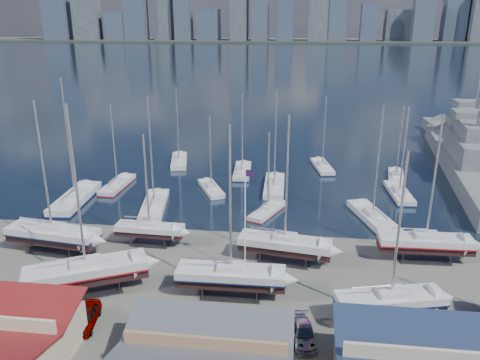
# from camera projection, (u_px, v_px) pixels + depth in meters

# --- Properties ---
(ground) EXTENTS (1400.00, 1400.00, 0.00)m
(ground) POSITION_uv_depth(u_px,v_px,m) (235.00, 273.00, 49.27)
(ground) COLOR #605E59
(ground) RESTS_ON ground
(water) EXTENTS (1400.00, 600.00, 0.40)m
(water) POSITION_uv_depth(u_px,v_px,m) (293.00, 58.00, 340.41)
(water) COLOR #1A273C
(water) RESTS_ON ground
(far_shore) EXTENTS (1400.00, 80.00, 2.20)m
(far_shore) POSITION_uv_depth(u_px,v_px,m) (297.00, 41.00, 584.15)
(far_shore) COLOR #2D332D
(far_shore) RESTS_ON ground
(skyline) EXTENTS (639.14, 43.80, 107.69)m
(skyline) POSITION_uv_depth(u_px,v_px,m) (291.00, 9.00, 566.96)
(skyline) COLOR #475166
(skyline) RESTS_ON far_shore
(shed_grey) EXTENTS (12.60, 8.40, 4.17)m
(shed_grey) POSITION_uv_depth(u_px,v_px,m) (205.00, 360.00, 33.56)
(shed_grey) COLOR #8C6B4C
(shed_grey) RESTS_ON ground
(sailboat_cradle_0) EXTENTS (11.18, 4.40, 17.47)m
(sailboat_cradle_0) POSITION_uv_depth(u_px,v_px,m) (53.00, 235.00, 53.19)
(sailboat_cradle_0) COLOR #2D2D33
(sailboat_cradle_0) RESTS_ON ground
(sailboat_cradle_1) EXTENTS (11.81, 8.14, 18.53)m
(sailboat_cradle_1) POSITION_uv_depth(u_px,v_px,m) (86.00, 272.00, 45.18)
(sailboat_cradle_1) COLOR #2D2D33
(sailboat_cradle_1) RESTS_ON ground
(sailboat_cradle_2) EXTENTS (8.13, 2.55, 13.37)m
(sailboat_cradle_2) POSITION_uv_depth(u_px,v_px,m) (150.00, 229.00, 55.03)
(sailboat_cradle_2) COLOR #2D2D33
(sailboat_cradle_2) RESTS_ON ground
(sailboat_cradle_3) EXTENTS (10.53, 3.11, 16.87)m
(sailboat_cradle_3) POSITION_uv_depth(u_px,v_px,m) (231.00, 276.00, 44.64)
(sailboat_cradle_3) COLOR #2D2D33
(sailboat_cradle_3) RESTS_ON ground
(sailboat_cradle_4) EXTENTS (10.35, 4.27, 16.37)m
(sailboat_cradle_4) POSITION_uv_depth(u_px,v_px,m) (285.00, 244.00, 50.96)
(sailboat_cradle_4) COLOR #2D2D33
(sailboat_cradle_4) RESTS_ON ground
(sailboat_cradle_5) EXTENTS (10.00, 5.05, 15.60)m
(sailboat_cradle_5) POSITION_uv_depth(u_px,v_px,m) (390.00, 301.00, 40.73)
(sailboat_cradle_5) COLOR #2D2D33
(sailboat_cradle_5) RESTS_ON ground
(sailboat_cradle_6) EXTENTS (10.22, 3.12, 16.36)m
(sailboat_cradle_6) POSITION_uv_depth(u_px,v_px,m) (425.00, 243.00, 51.36)
(sailboat_cradle_6) COLOR #2D2D33
(sailboat_cradle_6) RESTS_ON ground
(sailboat_moored_0) EXTENTS (4.30, 12.81, 18.87)m
(sailboat_moored_0) POSITION_uv_depth(u_px,v_px,m) (76.00, 200.00, 68.44)
(sailboat_moored_0) COLOR black
(sailboat_moored_0) RESTS_ON water
(sailboat_moored_1) EXTENTS (2.97, 9.51, 14.08)m
(sailboat_moored_1) POSITION_uv_depth(u_px,v_px,m) (118.00, 186.00, 74.48)
(sailboat_moored_1) COLOR black
(sailboat_moored_1) RESTS_ON water
(sailboat_moored_2) EXTENTS (4.77, 10.15, 14.79)m
(sailboat_moored_2) POSITION_uv_depth(u_px,v_px,m) (179.00, 162.00, 86.99)
(sailboat_moored_2) COLOR black
(sailboat_moored_2) RESTS_ON water
(sailboat_moored_3) EXTENTS (5.00, 11.56, 16.72)m
(sailboat_moored_3) POSITION_uv_depth(u_px,v_px,m) (155.00, 207.00, 65.91)
(sailboat_moored_3) COLOR black
(sailboat_moored_3) RESTS_ON water
(sailboat_moored_4) EXTENTS (5.65, 8.44, 12.46)m
(sailboat_moored_4) POSITION_uv_depth(u_px,v_px,m) (211.00, 189.00, 72.85)
(sailboat_moored_4) COLOR black
(sailboat_moored_4) RESTS_ON water
(sailboat_moored_5) EXTENTS (3.28, 9.83, 14.48)m
(sailboat_moored_5) POSITION_uv_depth(u_px,v_px,m) (242.00, 172.00, 81.19)
(sailboat_moored_5) COLOR black
(sailboat_moored_5) RESTS_ON water
(sailboat_moored_6) EXTENTS (5.19, 8.22, 11.94)m
(sailboat_moored_6) POSITION_uv_depth(u_px,v_px,m) (268.00, 211.00, 64.44)
(sailboat_moored_6) COLOR black
(sailboat_moored_6) RESTS_ON water
(sailboat_moored_7) EXTENTS (3.24, 10.82, 16.25)m
(sailboat_moored_7) POSITION_uv_depth(u_px,v_px,m) (274.00, 187.00, 73.75)
(sailboat_moored_7) COLOR black
(sailboat_moored_7) RESTS_ON water
(sailboat_moored_8) EXTENTS (4.17, 9.42, 13.62)m
(sailboat_moored_8) POSITION_uv_depth(u_px,v_px,m) (322.00, 167.00, 83.78)
(sailboat_moored_8) COLOR black
(sailboat_moored_8) RESTS_ON water
(sailboat_moored_9) EXTENTS (5.99, 11.06, 16.08)m
(sailboat_moored_9) POSITION_uv_depth(u_px,v_px,m) (372.00, 218.00, 62.13)
(sailboat_moored_9) COLOR black
(sailboat_moored_9) RESTS_ON water
(sailboat_moored_10) EXTENTS (3.20, 9.70, 14.30)m
(sailboat_moored_10) POSITION_uv_depth(u_px,v_px,m) (399.00, 194.00, 70.87)
(sailboat_moored_10) COLOR black
(sailboat_moored_10) RESTS_ON water
(sailboat_moored_11) EXTENTS (3.78, 8.90, 12.89)m
(sailboat_moored_11) POSITION_uv_depth(u_px,v_px,m) (396.00, 177.00, 78.38)
(sailboat_moored_11) COLOR black
(sailboat_moored_11) RESTS_ON water
(naval_ship_east) EXTENTS (14.51, 53.39, 18.75)m
(naval_ship_east) POSITION_uv_depth(u_px,v_px,m) (470.00, 164.00, 81.14)
(naval_ship_east) COLOR slate
(naval_ship_east) RESTS_ON water
(naval_ship_west) EXTENTS (8.38, 44.90, 18.03)m
(naval_ship_west) POSITION_uv_depth(u_px,v_px,m) (469.00, 143.00, 95.13)
(naval_ship_west) COLOR slate
(naval_ship_west) RESTS_ON water
(car_a) EXTENTS (2.59, 4.97, 1.61)m
(car_a) POSITION_uv_depth(u_px,v_px,m) (85.00, 317.00, 40.64)
(car_a) COLOR gray
(car_a) RESTS_ON ground
(car_b) EXTENTS (4.38, 2.14, 1.38)m
(car_b) POSITION_uv_depth(u_px,v_px,m) (229.00, 316.00, 40.93)
(car_b) COLOR gray
(car_b) RESTS_ON ground
(car_c) EXTENTS (3.91, 5.44, 1.37)m
(car_c) POSITION_uv_depth(u_px,v_px,m) (197.00, 328.00, 39.29)
(car_c) COLOR gray
(car_c) RESTS_ON ground
(car_d) EXTENTS (2.64, 4.89, 1.35)m
(car_d) POSITION_uv_depth(u_px,v_px,m) (303.00, 333.00, 38.74)
(car_d) COLOR gray
(car_d) RESTS_ON ground
(flagpole) EXTENTS (1.02, 0.12, 11.58)m
(flagpole) POSITION_uv_depth(u_px,v_px,m) (246.00, 214.00, 47.42)
(flagpole) COLOR white
(flagpole) RESTS_ON ground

